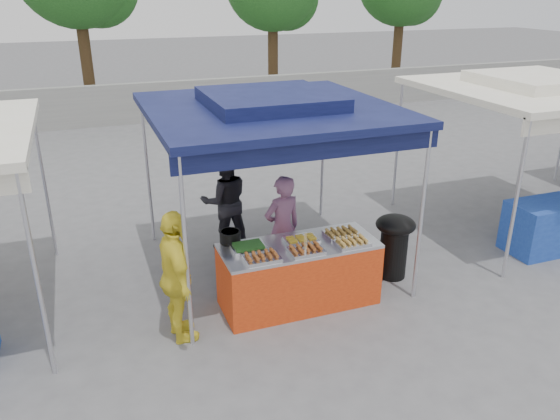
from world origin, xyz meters
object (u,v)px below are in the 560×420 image
object	(u,v)px
vendor_woman	(282,229)
customer_person	(177,278)
cooking_pot	(230,237)
wok_burner	(394,241)
helper_man	(225,201)
vendor_table	(299,274)

from	to	relation	value
vendor_woman	customer_person	bearing A→B (deg)	18.54
cooking_pot	customer_person	size ratio (longest dim) A/B	0.16
wok_burner	helper_man	xyz separation A→B (m)	(-1.98, 1.73, 0.23)
vendor_table	vendor_woman	xyz separation A→B (m)	(0.03, 0.69, 0.34)
vendor_table	customer_person	size ratio (longest dim) A/B	1.24
wok_burner	cooking_pot	bearing A→B (deg)	-173.03
vendor_table	wok_burner	world-z (taller)	wok_burner
customer_person	wok_burner	bearing A→B (deg)	-86.00
wok_burner	helper_man	world-z (taller)	helper_man
vendor_table	helper_man	bearing A→B (deg)	103.10
vendor_table	wok_burner	distance (m)	1.55
cooking_pot	customer_person	world-z (taller)	customer_person
vendor_table	cooking_pot	distance (m)	1.01
vendor_table	vendor_woman	world-z (taller)	vendor_woman
cooking_pot	wok_burner	xyz separation A→B (m)	(2.33, -0.16, -0.37)
vendor_table	wok_burner	size ratio (longest dim) A/B	2.14
vendor_woman	helper_man	world-z (taller)	helper_man
customer_person	vendor_table	bearing A→B (deg)	-85.73
wok_burner	helper_man	distance (m)	2.64
vendor_table	customer_person	distance (m)	1.66
vendor_table	vendor_woman	distance (m)	0.78
wok_burner	customer_person	size ratio (longest dim) A/B	0.58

